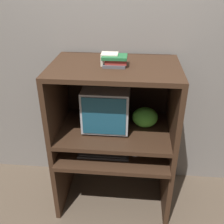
{
  "coord_description": "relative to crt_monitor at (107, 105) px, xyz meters",
  "views": [
    {
      "loc": [
        0.16,
        -1.6,
        2.02
      ],
      "look_at": [
        -0.02,
        0.33,
        0.96
      ],
      "focal_mm": 42.0,
      "sensor_mm": 36.0,
      "label": 1
    }
  ],
  "objects": [
    {
      "name": "hutch_upper",
      "position": [
        0.07,
        -0.02,
        0.19
      ],
      "size": [
        1.02,
        0.66,
        0.57
      ],
      "color": "#382316",
      "rests_on": "desk_monitor_shelf"
    },
    {
      "name": "wall_back",
      "position": [
        0.07,
        0.34,
        0.3
      ],
      "size": [
        6.0,
        0.06,
        2.6
      ],
      "color": "gray",
      "rests_on": "ground_plane"
    },
    {
      "name": "snack_bag",
      "position": [
        0.33,
        -0.0,
        -0.11
      ],
      "size": [
        0.22,
        0.16,
        0.18
      ],
      "color": "green",
      "rests_on": "desk_monitor_shelf"
    },
    {
      "name": "ground_plane",
      "position": [
        0.07,
        -0.39,
        -1.0
      ],
      "size": [
        12.0,
        12.0,
        0.0
      ],
      "primitive_type": "plane",
      "color": "brown"
    },
    {
      "name": "mouse",
      "position": [
        0.26,
        -0.21,
        -0.36
      ],
      "size": [
        0.06,
        0.04,
        0.03
      ],
      "color": "#B7B7B7",
      "rests_on": "desk_base"
    },
    {
      "name": "storage_box",
      "position": [
        0.03,
        -0.04,
        0.42
      ],
      "size": [
        0.13,
        0.11,
        0.09
      ],
      "color": "beige",
      "rests_on": "hutch_upper"
    },
    {
      "name": "keyboard",
      "position": [
        -0.01,
        -0.22,
        -0.36
      ],
      "size": [
        0.43,
        0.14,
        0.03
      ],
      "color": "#2D2D30",
      "rests_on": "desk_base"
    },
    {
      "name": "desk_monitor_shelf",
      "position": [
        0.07,
        -0.06,
        -0.23
      ],
      "size": [
        1.02,
        0.66,
        0.17
      ],
      "color": "#382316",
      "rests_on": "desk_base"
    },
    {
      "name": "desk_base",
      "position": [
        0.07,
        -0.11,
        -0.6
      ],
      "size": [
        1.02,
        0.7,
        0.63
      ],
      "color": "#382316",
      "rests_on": "ground_plane"
    },
    {
      "name": "crt_monitor",
      "position": [
        0.0,
        0.0,
        0.0
      ],
      "size": [
        0.38,
        0.43,
        0.38
      ],
      "color": "#B2B2B7",
      "rests_on": "desk_monitor_shelf"
    },
    {
      "name": "book_stack",
      "position": [
        0.08,
        -0.07,
        0.42
      ],
      "size": [
        0.19,
        0.15,
        0.08
      ],
      "color": "#4C4C51",
      "rests_on": "hutch_upper"
    }
  ]
}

